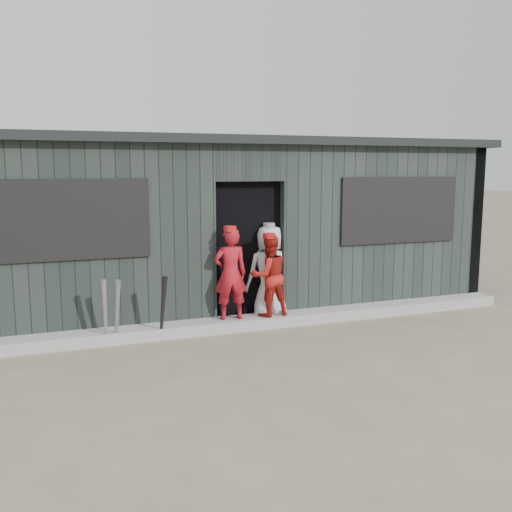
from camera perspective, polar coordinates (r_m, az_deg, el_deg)
name	(u,v)px	position (r m, az deg, el deg)	size (l,w,h in m)	color
ground	(314,370)	(6.36, 5.80, -11.28)	(80.00, 80.00, 0.00)	#6F614C
curb	(255,322)	(7.93, -0.05, -6.60)	(8.00, 0.36, 0.15)	gray
bat_left	(105,313)	(7.22, -14.85, -5.50)	(0.07, 0.07, 0.87)	#93939B
bat_mid	(117,312)	(7.22, -13.74, -5.51)	(0.07, 0.07, 0.87)	gray
bat_right	(163,309)	(7.30, -9.31, -5.20)	(0.07, 0.07, 0.87)	black
player_red_left	(230,274)	(7.67, -2.58, -1.80)	(0.45, 0.30, 1.24)	maroon
player_red_right	(269,276)	(7.86, 1.30, -1.97)	(0.55, 0.43, 1.13)	#A41B14
player_grey_back	(269,273)	(8.14, 1.30, -1.72)	(0.68, 0.44, 1.39)	silver
dugout	(219,224)	(9.29, -3.69, 3.25)	(8.30, 3.30, 2.62)	black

